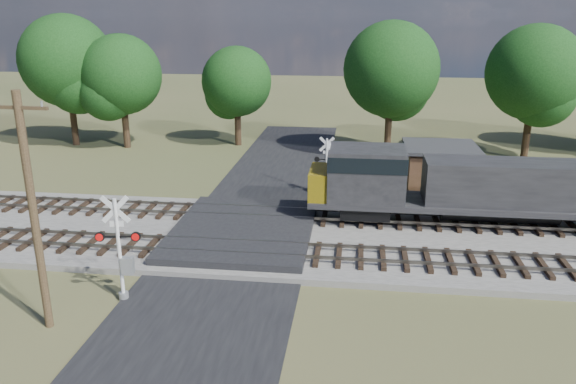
# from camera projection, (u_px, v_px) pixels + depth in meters

# --- Properties ---
(ground) EXTENTS (160.00, 160.00, 0.00)m
(ground) POSITION_uv_depth(u_px,v_px,m) (241.00, 241.00, 28.38)
(ground) COLOR #444F2A
(ground) RESTS_ON ground
(ballast_bed) EXTENTS (140.00, 10.00, 0.30)m
(ballast_bed) POSITION_uv_depth(u_px,v_px,m) (443.00, 244.00, 27.61)
(ballast_bed) COLOR gray
(ballast_bed) RESTS_ON ground
(road) EXTENTS (7.00, 60.00, 0.08)m
(road) POSITION_uv_depth(u_px,v_px,m) (241.00, 240.00, 28.37)
(road) COLOR black
(road) RESTS_ON ground
(crossing_panel) EXTENTS (7.00, 9.00, 0.62)m
(crossing_panel) POSITION_uv_depth(u_px,v_px,m) (243.00, 232.00, 28.76)
(crossing_panel) COLOR #262628
(crossing_panel) RESTS_ON ground
(track_near) EXTENTS (140.00, 2.60, 0.33)m
(track_near) POSITION_uv_depth(u_px,v_px,m) (298.00, 253.00, 25.99)
(track_near) COLOR black
(track_near) RESTS_ON ballast_bed
(track_far) EXTENTS (140.00, 2.60, 0.33)m
(track_far) POSITION_uv_depth(u_px,v_px,m) (308.00, 216.00, 30.72)
(track_far) COLOR black
(track_far) RESTS_ON ballast_bed
(crossing_signal_near) EXTENTS (1.77, 0.43, 4.41)m
(crossing_signal_near) POSITION_uv_depth(u_px,v_px,m) (122.00, 258.00, 22.02)
(crossing_signal_near) COLOR silver
(crossing_signal_near) RESTS_ON ground
(crossing_signal_far) EXTENTS (1.52, 0.33, 3.78)m
(crossing_signal_far) POSITION_uv_depth(u_px,v_px,m) (325.00, 171.00, 35.12)
(crossing_signal_far) COLOR silver
(crossing_signal_far) RESTS_ON ground
(utility_pole) EXTENTS (2.12, 0.29, 8.65)m
(utility_pole) POSITION_uv_depth(u_px,v_px,m) (33.00, 209.00, 19.27)
(utility_pole) COLOR #372919
(utility_pole) RESTS_ON ground
(equipment_shed) EXTENTS (4.55, 4.55, 3.10)m
(equipment_shed) POSITION_uv_depth(u_px,v_px,m) (439.00, 169.00, 35.68)
(equipment_shed) COLOR #3F2C1B
(equipment_shed) RESTS_ON ground
(treeline) EXTENTS (82.48, 10.74, 11.72)m
(treeline) POSITION_uv_depth(u_px,v_px,m) (399.00, 69.00, 44.43)
(treeline) COLOR black
(treeline) RESTS_ON ground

